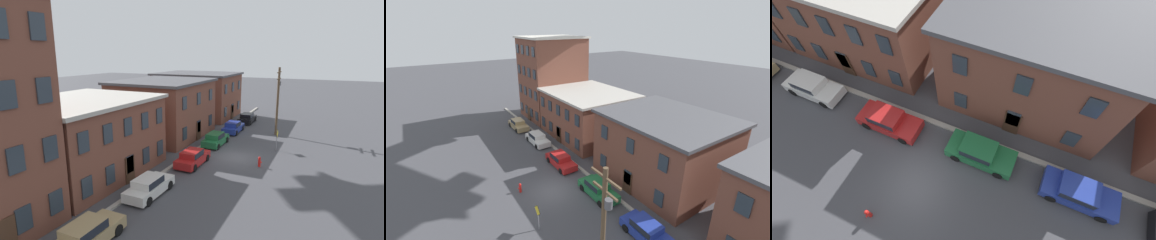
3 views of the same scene
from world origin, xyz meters
TOP-DOWN VIEW (x-y plane):
  - ground_plane at (0.00, 0.00)m, footprint 200.00×200.00m
  - kerb_strip at (0.00, 4.50)m, footprint 56.00×0.36m
  - apartment_midblock at (-9.42, 10.78)m, footprint 12.08×10.08m
  - apartment_far at (4.09, 10.76)m, footprint 11.63×10.03m
  - apartment_annex at (17.14, 11.97)m, footprint 10.42×12.46m
  - car_tan at (-17.15, 3.05)m, footprint 4.40×1.92m
  - car_white at (-10.67, 3.33)m, footprint 4.40×1.92m
  - car_red at (-3.79, 3.07)m, footprint 4.40×1.92m
  - car_green at (2.90, 3.34)m, footprint 4.40×1.92m
  - car_blue at (9.16, 3.24)m, footprint 4.40×1.92m
  - car_black at (15.38, 3.04)m, footprint 4.40×1.92m
  - caution_sign at (3.86, -3.27)m, footprint 1.01×0.08m
  - utility_pole at (10.35, -2.06)m, footprint 2.40×0.44m
  - fire_hydrant at (-1.58, -2.69)m, footprint 0.24×0.34m

SIDE VIEW (x-z plane):
  - ground_plane at x=0.00m, z-range 0.00..0.00m
  - kerb_strip at x=0.00m, z-range 0.00..0.16m
  - fire_hydrant at x=-1.58m, z-range 0.00..0.96m
  - car_tan at x=-17.15m, z-range 0.03..1.46m
  - car_white at x=-10.67m, z-range 0.03..1.46m
  - car_red at x=-3.79m, z-range 0.03..1.46m
  - car_green at x=2.90m, z-range 0.03..1.46m
  - car_blue at x=9.16m, z-range 0.03..1.46m
  - car_black at x=15.38m, z-range 0.03..1.46m
  - caution_sign at x=3.86m, z-range 0.39..2.77m
  - apartment_midblock at x=-9.42m, z-range 0.01..6.50m
  - apartment_far at x=4.09m, z-range 0.01..7.00m
  - apartment_annex at x=17.14m, z-range 0.01..7.09m
  - utility_pole at x=10.35m, z-range 0.54..9.06m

